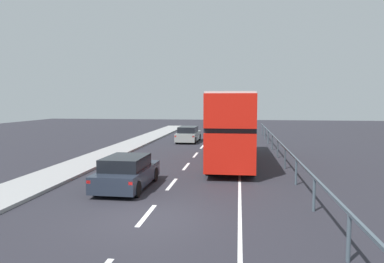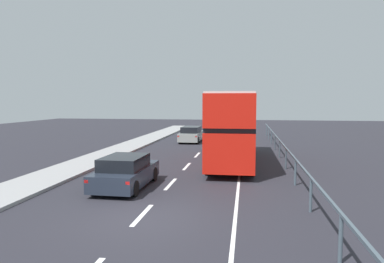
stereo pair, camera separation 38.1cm
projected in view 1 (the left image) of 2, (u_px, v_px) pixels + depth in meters
name	position (u px, v px, depth m)	size (l,w,h in m)	color
ground_plane	(145.00, 219.00, 11.34)	(73.40, 120.00, 0.10)	#26252C
lane_paint_markings	(217.00, 167.00, 19.96)	(3.17, 46.00, 0.01)	silver
bridge_side_railing	(285.00, 151.00, 19.41)	(0.10, 42.00, 1.20)	#43515B
double_decker_bus_red	(231.00, 126.00, 21.36)	(2.58, 10.88, 4.19)	red
hatchback_car_near	(127.00, 172.00, 15.12)	(1.92, 4.21, 1.40)	#212835
sedan_car_ahead	(188.00, 134.00, 32.24)	(1.87, 4.47, 1.42)	gray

